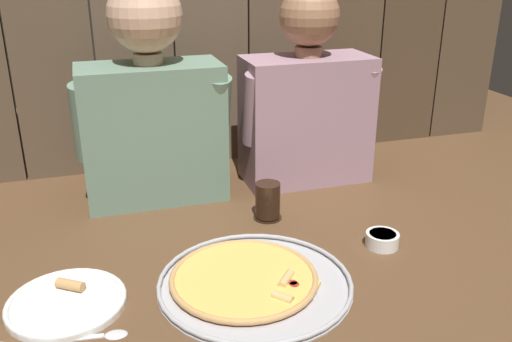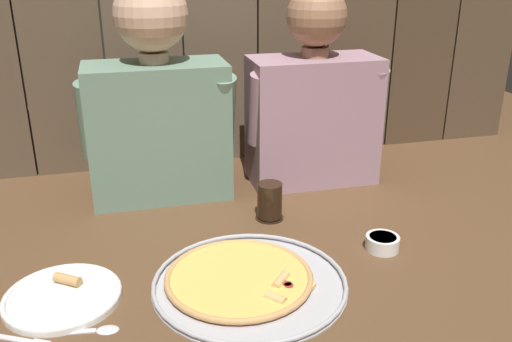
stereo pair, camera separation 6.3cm
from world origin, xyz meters
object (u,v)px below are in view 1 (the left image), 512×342
at_px(dipping_bowl, 382,239).
at_px(diner_right, 307,95).
at_px(dinner_plate, 67,302).
at_px(diner_left, 151,97).
at_px(drinking_glass, 268,201).
at_px(pizza_tray, 251,281).

height_order(dipping_bowl, diner_right, diner_right).
distance_m(dinner_plate, diner_right, 0.91).
height_order(diner_left, diner_right, diner_left).
height_order(drinking_glass, diner_left, diner_left).
relative_size(pizza_tray, dinner_plate, 1.75).
distance_m(pizza_tray, drinking_glass, 0.33).
xyz_separation_m(dinner_plate, diner_left, (0.25, 0.49, 0.29)).
distance_m(drinking_glass, diner_left, 0.43).
distance_m(dipping_bowl, diner_left, 0.73).
relative_size(dipping_bowl, diner_left, 0.13).
bearing_deg(drinking_glass, diner_left, 138.35).
bearing_deg(dipping_bowl, dinner_plate, -177.77).
distance_m(dinner_plate, dipping_bowl, 0.74).
relative_size(drinking_glass, dipping_bowl, 1.25).
xyz_separation_m(pizza_tray, drinking_glass, (0.14, 0.30, 0.04)).
relative_size(pizza_tray, diner_right, 0.71).
distance_m(pizza_tray, diner_left, 0.62).
distance_m(dipping_bowl, diner_right, 0.53).
relative_size(dinner_plate, dipping_bowl, 2.97).
height_order(pizza_tray, diner_right, diner_right).
bearing_deg(dipping_bowl, drinking_glass, 133.83).
bearing_deg(drinking_glass, dinner_plate, -153.56).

